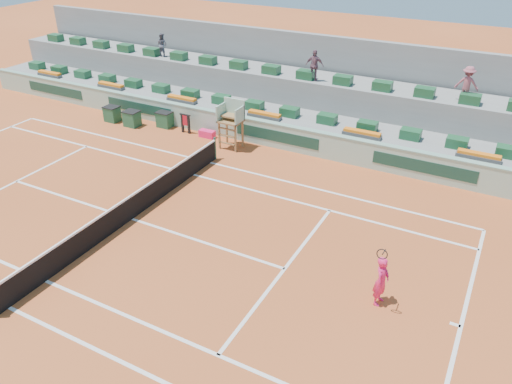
% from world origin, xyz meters
% --- Properties ---
extents(ground, '(90.00, 90.00, 0.00)m').
position_xyz_m(ground, '(0.00, 0.00, 0.00)').
color(ground, '#A3471F').
rests_on(ground, ground).
extents(seating_tier_lower, '(36.00, 4.00, 1.20)m').
position_xyz_m(seating_tier_lower, '(0.00, 10.70, 0.60)').
color(seating_tier_lower, gray).
rests_on(seating_tier_lower, ground).
extents(seating_tier_upper, '(36.00, 2.40, 2.60)m').
position_xyz_m(seating_tier_upper, '(0.00, 12.30, 1.30)').
color(seating_tier_upper, gray).
rests_on(seating_tier_upper, ground).
extents(stadium_back_wall, '(36.00, 0.40, 4.40)m').
position_xyz_m(stadium_back_wall, '(0.00, 13.90, 2.20)').
color(stadium_back_wall, gray).
rests_on(stadium_back_wall, ground).
extents(player_bag, '(0.83, 0.37, 0.37)m').
position_xyz_m(player_bag, '(-1.75, 7.92, 0.19)').
color(player_bag, '#FB2064').
rests_on(player_bag, ground).
extents(spectator_left, '(0.68, 0.54, 1.34)m').
position_xyz_m(spectator_left, '(-7.30, 11.87, 3.27)').
color(spectator_left, '#525260').
rests_on(spectator_left, seating_tier_upper).
extents(spectator_mid, '(0.97, 0.52, 1.58)m').
position_xyz_m(spectator_mid, '(2.50, 11.56, 3.39)').
color(spectator_mid, '#714B5B').
rests_on(spectator_mid, seating_tier_upper).
extents(spectator_right, '(1.04, 0.61, 1.59)m').
position_xyz_m(spectator_right, '(9.72, 11.96, 3.40)').
color(spectator_right, '#9C4E59').
rests_on(spectator_right, seating_tier_upper).
extents(court_lines, '(23.89, 11.09, 0.01)m').
position_xyz_m(court_lines, '(0.00, 0.00, 0.01)').
color(court_lines, white).
rests_on(court_lines, ground).
extents(tennis_net, '(0.10, 11.97, 1.10)m').
position_xyz_m(tennis_net, '(0.00, 0.00, 0.53)').
color(tennis_net, black).
rests_on(tennis_net, ground).
extents(advertising_hoarding, '(36.00, 0.34, 1.26)m').
position_xyz_m(advertising_hoarding, '(0.02, 8.50, 0.63)').
color(advertising_hoarding, '#99C1AA').
rests_on(advertising_hoarding, ground).
extents(umpire_chair, '(1.10, 0.90, 2.40)m').
position_xyz_m(umpire_chair, '(0.00, 7.50, 1.54)').
color(umpire_chair, brown).
rests_on(umpire_chair, ground).
extents(seat_row_lower, '(32.90, 0.60, 0.44)m').
position_xyz_m(seat_row_lower, '(0.00, 9.80, 1.42)').
color(seat_row_lower, '#194D2A').
rests_on(seat_row_lower, seating_tier_lower).
extents(seat_row_upper, '(32.90, 0.60, 0.44)m').
position_xyz_m(seat_row_upper, '(0.00, 11.70, 2.82)').
color(seat_row_upper, '#194D2A').
rests_on(seat_row_upper, seating_tier_upper).
extents(flower_planters, '(26.80, 0.36, 0.28)m').
position_xyz_m(flower_planters, '(-1.50, 9.00, 1.33)').
color(flower_planters, '#494949').
rests_on(flower_planters, seating_tier_lower).
extents(drink_cooler_a, '(0.82, 0.71, 0.84)m').
position_xyz_m(drink_cooler_a, '(-4.52, 8.08, 0.42)').
color(drink_cooler_a, '#194D31').
rests_on(drink_cooler_a, ground).
extents(drink_cooler_b, '(0.81, 0.70, 0.84)m').
position_xyz_m(drink_cooler_b, '(-6.16, 7.32, 0.42)').
color(drink_cooler_b, '#194D31').
rests_on(drink_cooler_b, ground).
extents(drink_cooler_c, '(0.79, 0.68, 0.84)m').
position_xyz_m(drink_cooler_c, '(-7.60, 7.36, 0.42)').
color(drink_cooler_c, '#194D31').
rests_on(drink_cooler_c, ground).
extents(towel_rack, '(0.64, 0.11, 1.03)m').
position_xyz_m(towel_rack, '(-3.05, 7.89, 0.60)').
color(towel_rack, black).
rests_on(towel_rack, ground).
extents(tennis_player, '(0.44, 0.88, 2.28)m').
position_xyz_m(tennis_player, '(9.54, -0.11, 0.82)').
color(tennis_player, '#FB2064').
rests_on(tennis_player, ground).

